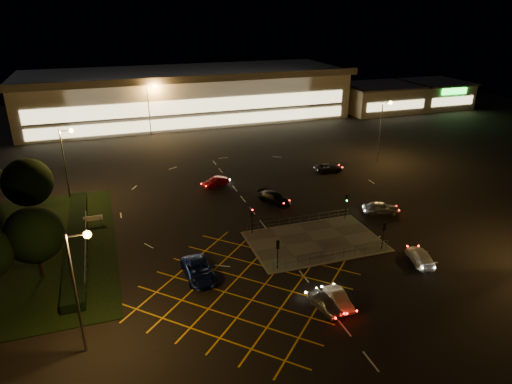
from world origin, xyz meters
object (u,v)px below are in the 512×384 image
object	(u,v)px
signal_nw	(252,215)
car_queue_white	(339,299)
signal_sw	(278,249)
car_right_silver	(381,208)
car_left_blue	(198,270)
car_near_silver	(326,303)
car_far_dkgrey	(274,198)
signal_se	(384,230)
car_approach_white	(420,256)
car_circ_red	(216,182)
car_east_grey	(329,168)
signal_ne	(346,202)

from	to	relation	value
signal_nw	car_queue_white	bearing A→B (deg)	-78.75
signal_sw	signal_nw	distance (m)	7.99
signal_nw	car_right_silver	xyz separation A→B (m)	(17.11, 0.11, -1.61)
signal_sw	car_right_silver	xyz separation A→B (m)	(17.11, 8.10, -1.61)
signal_nw	car_left_blue	distance (m)	10.41
car_near_silver	signal_nw	bearing A→B (deg)	85.29
signal_sw	car_far_dkgrey	world-z (taller)	signal_sw
signal_se	car_right_silver	distance (m)	9.71
signal_sw	car_approach_white	xyz separation A→B (m)	(14.33, -3.38, -1.71)
signal_sw	car_circ_red	distance (m)	23.88
car_near_silver	car_east_grey	bearing A→B (deg)	51.66
signal_nw	car_near_silver	size ratio (longest dim) A/B	0.83
signal_nw	signal_sw	bearing A→B (deg)	-90.00
car_east_grey	car_far_dkgrey	bearing A→B (deg)	126.14
car_near_silver	car_right_silver	distance (m)	21.81
car_queue_white	car_east_grey	world-z (taller)	car_east_grey
car_queue_white	car_approach_white	size ratio (longest dim) A/B	0.81
signal_se	car_far_dkgrey	xyz separation A→B (m)	(-6.40, 15.59, -1.68)
signal_se	signal_nw	bearing A→B (deg)	-33.65
car_left_blue	car_approach_white	bearing A→B (deg)	-14.25
signal_sw	car_queue_white	size ratio (longest dim) A/B	0.85
car_right_silver	car_approach_white	xyz separation A→B (m)	(-2.78, -11.48, -0.10)
signal_sw	car_near_silver	distance (m)	7.65
car_right_silver	car_circ_red	size ratio (longest dim) A/B	1.15
car_far_dkgrey	car_approach_white	world-z (taller)	car_far_dkgrey
signal_nw	car_circ_red	size ratio (longest dim) A/B	0.81
signal_se	car_east_grey	xyz separation A→B (m)	(5.98, 24.12, -1.75)
car_left_blue	car_approach_white	size ratio (longest dim) A/B	1.20
signal_nw	car_east_grey	xyz separation A→B (m)	(17.98, 16.13, -1.75)
signal_se	car_near_silver	size ratio (longest dim) A/B	0.83
signal_sw	car_approach_white	world-z (taller)	signal_sw
signal_se	signal_ne	bearing A→B (deg)	-90.00
car_left_blue	car_queue_white	bearing A→B (deg)	-40.21
car_east_grey	signal_nw	bearing A→B (deg)	133.48
car_right_silver	car_approach_white	size ratio (longest dim) A/B	0.98
signal_se	signal_nw	size ratio (longest dim) A/B	1.00
signal_sw	car_approach_white	bearing A→B (deg)	166.73
car_east_grey	car_left_blue	bearing A→B (deg)	133.35
car_right_silver	car_circ_red	bearing A→B (deg)	67.11
car_circ_red	signal_se	bearing A→B (deg)	5.74
car_near_silver	car_queue_white	xyz separation A→B (m)	(1.36, 0.20, -0.04)
signal_sw	car_queue_white	bearing A→B (deg)	112.95
signal_se	car_near_silver	xyz separation A→B (m)	(-10.36, -7.27, -1.72)
signal_nw	car_queue_white	world-z (taller)	signal_nw
car_near_silver	car_circ_red	bearing A→B (deg)	82.79
signal_nw	car_near_silver	world-z (taller)	signal_nw
signal_nw	car_circ_red	bearing A→B (deg)	91.19
signal_se	car_far_dkgrey	distance (m)	16.94
car_circ_red	car_approach_white	size ratio (longest dim) A/B	0.85
car_queue_white	car_circ_red	size ratio (longest dim) A/B	0.96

